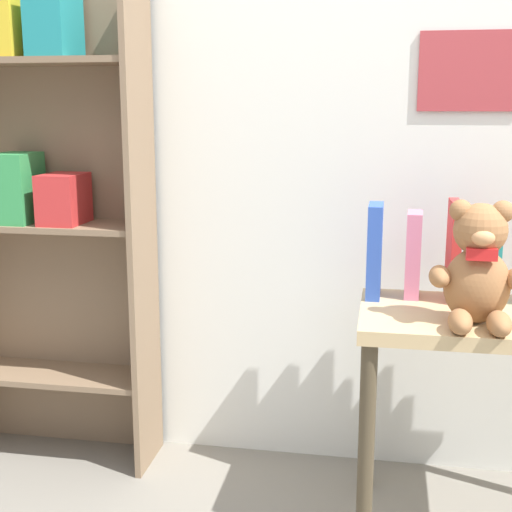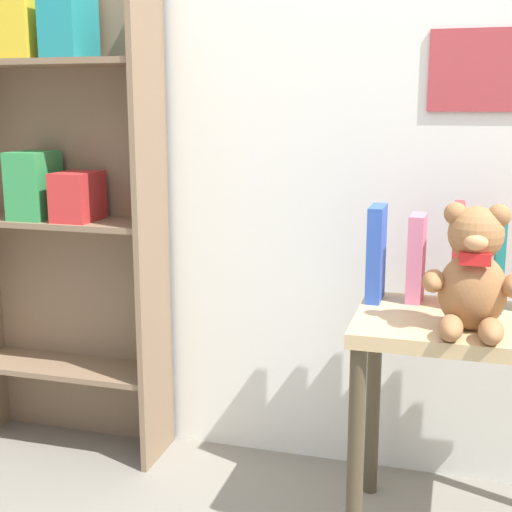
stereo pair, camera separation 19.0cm
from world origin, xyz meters
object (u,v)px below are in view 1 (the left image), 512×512
Objects in this scene: bookshelf_side at (47,194)px; book_standing_teal at (494,257)px; book_standing_red at (453,250)px; book_standing_blue at (375,251)px; display_table at (473,354)px; teddy_bear at (478,269)px; book_standing_pink at (413,255)px.

bookshelf_side is 6.14× the size of book_standing_teal.
book_standing_red is at bearing 174.71° from book_standing_teal.
book_standing_blue is 0.95× the size of book_standing_red.
book_standing_red is 1.09× the size of book_standing_teal.
display_table is at bearing -113.21° from book_standing_teal.
book_standing_red is (0.21, 0.01, 0.01)m from book_standing_blue.
teddy_bear is (1.24, -0.32, -0.11)m from bookshelf_side.
book_standing_pink is (-0.14, 0.23, -0.02)m from teddy_bear.
book_standing_teal is at bearing 72.93° from teddy_bear.
book_standing_teal is at bearing -4.79° from bookshelf_side.
book_standing_blue is 0.31m from book_standing_teal.
book_standing_teal is (0.10, -0.01, -0.01)m from book_standing_red.
book_standing_blue is 1.04× the size of book_standing_teal.
display_table is at bearing -23.73° from book_standing_blue.
bookshelf_side is at bearing 177.83° from book_standing_pink.
bookshelf_side is 1.21m from book_standing_red.
display_table is 2.44× the size of book_standing_teal.
teddy_bear is 0.32m from book_standing_blue.
book_standing_teal is at bearing 0.97° from book_standing_blue.
book_standing_red is 0.10m from book_standing_teal.
book_standing_red reaches higher than book_standing_pink.
bookshelf_side is at bearing 174.28° from book_standing_blue.
teddy_bear is at bearing -40.04° from book_standing_blue.
book_standing_red is (-0.05, 0.13, 0.24)m from display_table.
bookshelf_side reaches higher than display_table.
book_standing_blue is at bearing -166.21° from book_standing_pink.
display_table is (1.25, -0.23, -0.35)m from bookshelf_side.
bookshelf_side reaches higher than teddy_bear.
display_table is 0.26m from book_standing_teal.
teddy_bear is 1.21× the size of book_standing_teal.
display_table is 0.26m from teddy_bear.
display_table is 0.37m from book_standing_blue.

